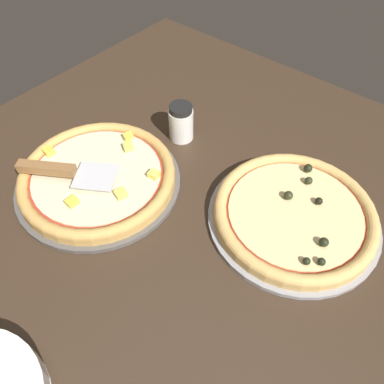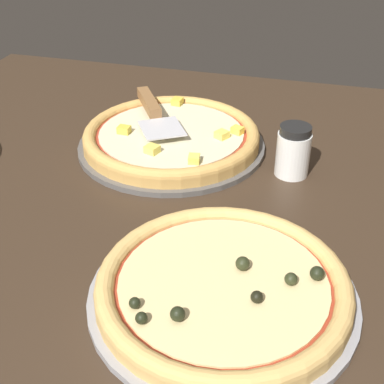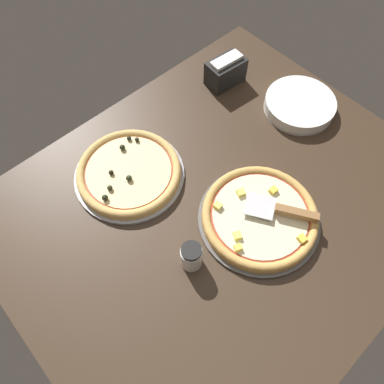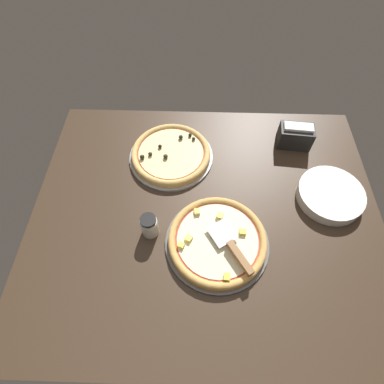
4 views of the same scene
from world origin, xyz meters
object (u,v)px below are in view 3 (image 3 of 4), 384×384
(plate_stack, at_px, (300,105))
(serving_spatula, at_px, (289,211))
(pizza_back, at_px, (129,172))
(napkin_holder, at_px, (226,71))
(pizza_front, at_px, (260,216))
(parmesan_shaker, at_px, (191,256))

(plate_stack, bearing_deg, serving_spatula, -145.84)
(pizza_back, relative_size, napkin_holder, 2.26)
(napkin_holder, bearing_deg, plate_stack, -70.52)
(pizza_back, height_order, napkin_holder, napkin_holder)
(napkin_holder, bearing_deg, serving_spatula, -117.63)
(serving_spatula, distance_m, plate_stack, 0.44)
(pizza_back, bearing_deg, pizza_front, -64.02)
(serving_spatula, bearing_deg, plate_stack, 34.16)
(pizza_back, bearing_deg, napkin_holder, 10.04)
(serving_spatula, relative_size, plate_stack, 0.83)
(parmesan_shaker, height_order, napkin_holder, napkin_holder)
(pizza_front, bearing_deg, plate_stack, 24.96)
(plate_stack, relative_size, parmesan_shaker, 2.63)
(plate_stack, bearing_deg, pizza_front, -155.04)
(pizza_front, relative_size, napkin_holder, 2.35)
(pizza_front, xyz_separation_m, serving_spatula, (0.06, -0.05, 0.03))
(pizza_front, relative_size, serving_spatula, 1.66)
(pizza_back, xyz_separation_m, serving_spatula, (0.24, -0.42, 0.03))
(pizza_front, distance_m, serving_spatula, 0.08)
(serving_spatula, height_order, napkin_holder, napkin_holder)
(plate_stack, height_order, napkin_holder, napkin_holder)
(pizza_front, height_order, napkin_holder, napkin_holder)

